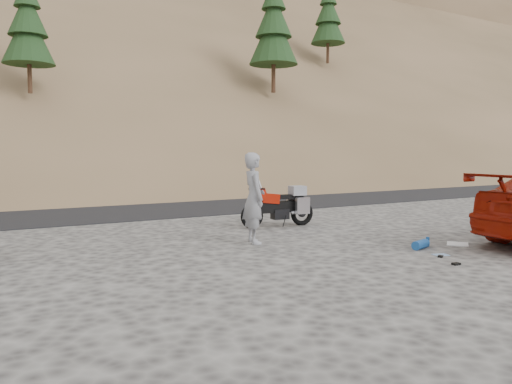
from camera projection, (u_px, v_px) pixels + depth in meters
ground at (335, 246)px, 9.99m from camera, size 140.00×140.00×0.00m
road at (173, 205)px, 17.74m from camera, size 120.00×7.00×0.05m
hillside at (41, 48)px, 44.25m from camera, size 120.00×73.00×46.72m
motorcycle at (281, 206)px, 12.59m from camera, size 2.05×0.69×1.22m
man at (254, 243)px, 10.34m from camera, size 0.59×0.77×1.88m
gear_white_cloth at (458, 244)px, 10.20m from camera, size 0.61×0.60×0.02m
gear_blue_mat at (421, 244)px, 9.71m from camera, size 0.47×0.29×0.18m
gear_bottle at (428, 242)px, 9.96m from camera, size 0.08×0.08×0.19m
gear_glove_a at (456, 264)px, 8.34m from camera, size 0.14×0.10×0.04m
gear_glove_b at (441, 256)px, 8.94m from camera, size 0.13×0.12×0.03m
gear_blue_cloth at (441, 255)px, 9.13m from camera, size 0.31×0.26×0.01m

